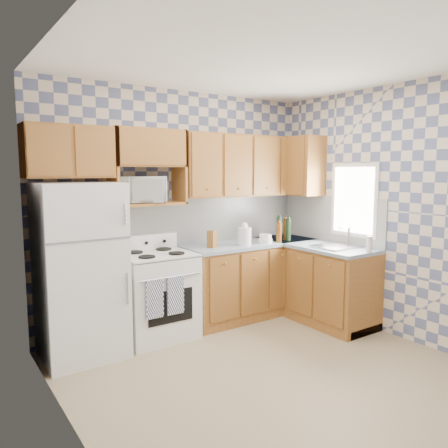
{
  "coord_description": "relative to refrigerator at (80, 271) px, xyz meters",
  "views": [
    {
      "loc": [
        -2.44,
        -2.89,
        1.79
      ],
      "look_at": [
        0.05,
        0.75,
        1.25
      ],
      "focal_mm": 35.0,
      "sensor_mm": 36.0,
      "label": 1
    }
  ],
  "objects": [
    {
      "name": "food_containers",
      "position": [
        2.19,
        -0.13,
        0.13
      ],
      "size": [
        0.16,
        0.16,
        0.11
      ],
      "primitive_type": null,
      "color": "silver",
      "rests_on": "countertop_back"
    },
    {
      "name": "soap_bottle",
      "position": [
        2.75,
        -1.2,
        0.17
      ],
      "size": [
        0.06,
        0.06,
        0.17
      ],
      "primitive_type": "cylinder",
      "color": "silver",
      "rests_on": "countertop_right"
    },
    {
      "name": "bottle_3",
      "position": [
        2.36,
        -0.18,
        0.2
      ],
      "size": [
        0.07,
        0.07,
        0.24
      ],
      "primitive_type": "cylinder",
      "color": "#65360E",
      "rests_on": "countertop_back"
    },
    {
      "name": "dish_towel_left",
      "position": [
        0.62,
        -0.32,
        -0.3
      ],
      "size": [
        0.18,
        0.02,
        0.39
      ],
      "primitive_type": "cube",
      "color": "navy",
      "rests_on": "stove_body"
    },
    {
      "name": "back_wall",
      "position": [
        1.27,
        0.35,
        0.51
      ],
      "size": [
        3.4,
        0.02,
        2.7
      ],
      "primitive_type": "cube",
      "color": "slate",
      "rests_on": "ground"
    },
    {
      "name": "dish_towel_right",
      "position": [
        0.85,
        -0.32,
        -0.3
      ],
      "size": [
        0.18,
        0.02,
        0.39
      ],
      "primitive_type": "cube",
      "color": "navy",
      "rests_on": "stove_body"
    },
    {
      "name": "microwave_shelf",
      "position": [
        0.8,
        0.19,
        0.6
      ],
      "size": [
        0.8,
        0.33,
        0.03
      ],
      "primitive_type": "cube",
      "color": "brown",
      "rests_on": "back_wall"
    },
    {
      "name": "base_cabinets_right",
      "position": [
        2.67,
        -0.45,
        -0.4
      ],
      "size": [
        0.6,
        1.6,
        0.88
      ],
      "primitive_type": "cube",
      "color": "brown",
      "rests_on": "floor"
    },
    {
      "name": "countertop_right",
      "position": [
        2.67,
        -0.45,
        0.06
      ],
      "size": [
        0.63,
        1.6,
        0.04
      ],
      "primitive_type": "cube",
      "color": "slate",
      "rests_on": "base_cabinets_right"
    },
    {
      "name": "sink",
      "position": [
        2.67,
        -0.8,
        0.09
      ],
      "size": [
        0.48,
        0.4,
        0.03
      ],
      "primitive_type": "cube",
      "color": "#B7B7BC",
      "rests_on": "countertop_right"
    },
    {
      "name": "bottle_2",
      "position": [
        2.58,
        -0.06,
        0.21
      ],
      "size": [
        0.07,
        0.07,
        0.26
      ],
      "primitive_type": "cylinder",
      "color": "#65360E",
      "rests_on": "countertop_back"
    },
    {
      "name": "right_wall",
      "position": [
        2.97,
        -1.25,
        0.51
      ],
      "size": [
        0.02,
        3.2,
        2.7
      ],
      "primitive_type": "cube",
      "color": "slate",
      "rests_on": "ground"
    },
    {
      "name": "upper_cabinets_right",
      "position": [
        2.81,
        0.0,
        1.01
      ],
      "size": [
        0.33,
        0.7,
        0.74
      ],
      "primitive_type": "cube",
      "color": "brown",
      "rests_on": "right_wall"
    },
    {
      "name": "cooktop",
      "position": [
        0.8,
        0.03,
        0.07
      ],
      "size": [
        0.76,
        0.65,
        0.02
      ],
      "primitive_type": "cube",
      "color": "silver",
      "rests_on": "stove_body"
    },
    {
      "name": "microwave",
      "position": [
        0.72,
        0.21,
        0.75
      ],
      "size": [
        0.58,
        0.47,
        0.28
      ],
      "primitive_type": "imported",
      "rotation": [
        0.0,
        0.0,
        -0.28
      ],
      "color": "white",
      "rests_on": "microwave_shelf"
    },
    {
      "name": "upper_cabinets_fridge",
      "position": [
        -0.02,
        0.19,
        1.13
      ],
      "size": [
        0.82,
        0.33,
        0.5
      ],
      "primitive_type": "cube",
      "color": "brown",
      "rests_on": "back_wall"
    },
    {
      "name": "backsplash_back",
      "position": [
        1.68,
        0.34,
        0.36
      ],
      "size": [
        2.6,
        0.02,
        0.56
      ],
      "primitive_type": "cube",
      "color": "silver",
      "rests_on": "back_wall"
    },
    {
      "name": "knife_block",
      "position": [
        1.49,
        -0.01,
        0.18
      ],
      "size": [
        0.12,
        0.12,
        0.2
      ],
      "primitive_type": "cube",
      "rotation": [
        0.0,
        0.0,
        0.38
      ],
      "color": "brown",
      "rests_on": "countertop_back"
    },
    {
      "name": "stove_body",
      "position": [
        0.8,
        0.03,
        -0.39
      ],
      "size": [
        0.76,
        0.65,
        0.9
      ],
      "primitive_type": "cube",
      "color": "white",
      "rests_on": "floor"
    },
    {
      "name": "backsplash_right",
      "position": [
        2.96,
        -0.45,
        0.36
      ],
      "size": [
        0.02,
        1.6,
        0.56
      ],
      "primitive_type": "cube",
      "color": "silver",
      "rests_on": "right_wall"
    },
    {
      "name": "backguard",
      "position": [
        0.8,
        0.3,
        0.16
      ],
      "size": [
        0.76,
        0.08,
        0.17
      ],
      "primitive_type": "cube",
      "color": "white",
      "rests_on": "cooktop"
    },
    {
      "name": "window",
      "position": [
        2.96,
        -0.8,
        0.61
      ],
      "size": [
        0.02,
        0.66,
        0.86
      ],
      "primitive_type": "cube",
      "color": "white",
      "rests_on": "right_wall"
    },
    {
      "name": "countertop_back",
      "position": [
        2.1,
        0.05,
        0.06
      ],
      "size": [
        1.77,
        0.63,
        0.04
      ],
      "primitive_type": "cube",
      "color": "slate",
      "rests_on": "base_cabinets_back"
    },
    {
      "name": "electric_kettle",
      "position": [
        1.89,
        -0.1,
        0.18
      ],
      "size": [
        0.17,
        0.17,
        0.21
      ],
      "primitive_type": "cylinder",
      "color": "white",
      "rests_on": "countertop_back"
    },
    {
      "name": "refrigerator",
      "position": [
        0.0,
        0.0,
        0.0
      ],
      "size": [
        0.75,
        0.7,
        1.68
      ],
      "primitive_type": "cube",
      "color": "white",
      "rests_on": "floor"
    },
    {
      "name": "bottle_1",
      "position": [
        2.53,
        -0.16,
        0.22
      ],
      "size": [
        0.07,
        0.07,
        0.28
      ],
      "primitive_type": "cylinder",
      "color": "black",
      "rests_on": "countertop_back"
    },
    {
      "name": "base_cabinets_back",
      "position": [
        2.1,
        0.05,
        -0.4
      ],
      "size": [
        1.75,
        0.6,
        0.88
      ],
      "primitive_type": "cube",
      "color": "brown",
      "rests_on": "floor"
    },
    {
      "name": "bottle_0",
      "position": [
        2.43,
        -0.1,
        0.23
      ],
      "size": [
        0.07,
        0.07,
        0.3
      ],
      "primitive_type": "cylinder",
      "color": "black",
      "rests_on": "countertop_back"
    },
    {
      "name": "floor",
      "position": [
        1.27,
        -1.25,
        -0.84
      ],
      "size": [
        3.4,
        3.4,
        0.0
      ],
      "primitive_type": "plane",
      "color": "#917E5A",
      "rests_on": "ground"
    },
    {
      "name": "upper_cabinets_back",
      "position": [
        2.1,
        0.19,
        1.01
      ],
      "size": [
        1.75,
        0.33,
        0.74
      ],
      "primitive_type": "cube",
      "color": "brown",
      "rests_on": "back_wall"
    }
  ]
}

